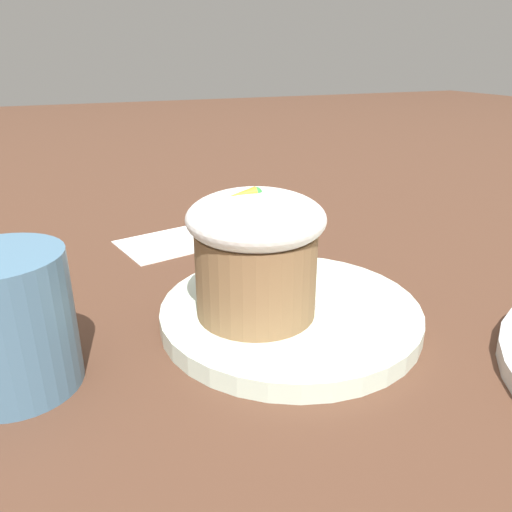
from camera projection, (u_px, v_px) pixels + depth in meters
ground_plane at (290, 321)px, 0.42m from camera, size 4.00×4.00×0.00m
dessert_plate at (290, 313)px, 0.41m from camera, size 0.21×0.21×0.02m
carrot_cake at (256, 250)px, 0.38m from camera, size 0.10×0.10×0.10m
spoon at (292, 305)px, 0.40m from camera, size 0.12×0.06×0.01m
coffee_cup at (6, 323)px, 0.32m from camera, size 0.11×0.08×0.09m
paper_napkin at (167, 243)px, 0.58m from camera, size 0.12×0.11×0.00m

